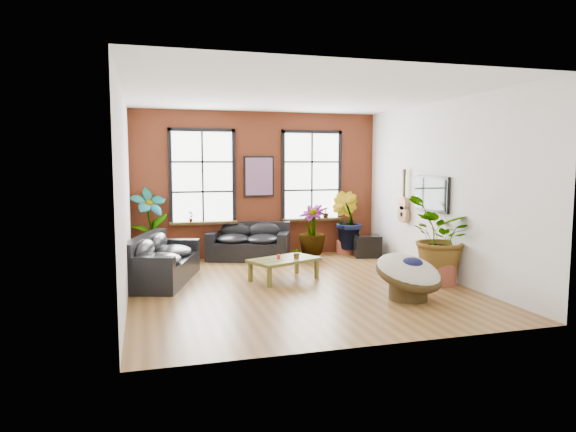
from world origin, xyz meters
name	(u,v)px	position (x,y,z in m)	size (l,w,h in m)	color
room	(295,192)	(0.00, 0.15, 1.75)	(6.04, 6.54, 3.54)	brown
sofa_back	(249,243)	(-0.32, 2.88, 0.39)	(2.10, 1.53, 0.87)	black
sofa_left	(160,261)	(-2.42, 1.07, 0.41)	(1.59, 2.44, 0.89)	black
coffee_table	(284,261)	(-0.10, 0.54, 0.38)	(1.52, 1.23, 0.51)	#52521D
papasan_chair	(409,274)	(1.53, -1.40, 0.43)	(1.45, 1.46, 0.84)	#392C14
poster	(259,176)	(0.00, 3.18, 1.95)	(0.74, 0.06, 0.98)	black
tv_wall_unit	(423,198)	(2.93, 0.60, 1.54)	(0.13, 1.86, 1.20)	black
media_box	(367,246)	(2.50, 2.38, 0.26)	(0.71, 0.63, 0.52)	black
pot_back_left	(152,254)	(-2.55, 2.98, 0.21)	(0.69, 0.69, 0.42)	brown
pot_back_right	(346,247)	(2.15, 2.87, 0.17)	(0.60, 0.60, 0.34)	brown
pot_right_wall	(440,273)	(2.65, -0.60, 0.21)	(0.73, 0.73, 0.43)	brown
pot_mid	(312,253)	(1.10, 2.40, 0.16)	(0.50, 0.50, 0.33)	brown
floor_plant_back_left	(150,222)	(-2.58, 2.96, 0.94)	(0.83, 0.56, 1.58)	#1D4311
floor_plant_back_right	(346,220)	(2.14, 2.84, 0.86)	(0.78, 0.63, 1.42)	#1D4311
floor_plant_right_wall	(441,237)	(2.63, -0.60, 0.91)	(1.35, 1.17, 1.50)	#1D4311
floor_plant_mid	(312,230)	(1.09, 2.37, 0.72)	(0.65, 0.65, 1.16)	#1D4311
table_plant	(297,253)	(0.15, 0.48, 0.54)	(0.20, 0.17, 0.22)	#1D4311
sill_plant_left	(191,216)	(-1.65, 3.13, 1.04)	(0.14, 0.10, 0.27)	#1D4311
sill_plant_right	(326,212)	(1.70, 3.13, 1.04)	(0.15, 0.15, 0.27)	#1D4311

